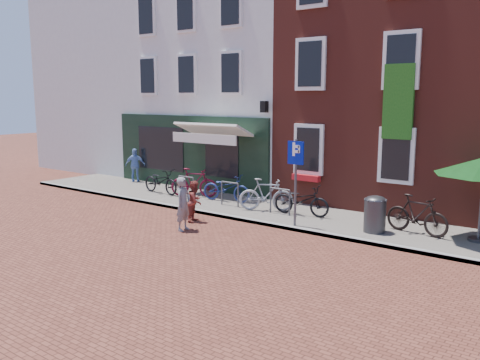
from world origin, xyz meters
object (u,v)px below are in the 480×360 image
Objects in this scene: parking_sign at (296,167)px; bicycle_0 at (161,181)px; bicycle_1 at (194,183)px; bicycle_4 at (301,200)px; bicycle_5 at (417,215)px; woman at (183,204)px; bicycle_3 at (266,195)px; bicycle_2 at (226,188)px; boy at (195,201)px; cafe_person at (135,165)px; litter_bin at (375,212)px.

parking_sign is 6.78m from bicycle_0.
bicycle_1 is 0.97× the size of bicycle_4.
bicycle_0 is at bearing 100.08° from bicycle_5.
woman is at bearing 142.28° from bicycle_4.
bicycle_1 is at bearing 98.22° from bicycle_5.
bicycle_3 is (0.73, 3.10, -0.13)m from woman.
parking_sign reaches higher than bicycle_4.
boy is at bearing -173.61° from bicycle_2.
bicycle_3 is 1.24m from bicycle_4.
bicycle_4 is at bearing -39.56° from woman.
bicycle_1 is 1.00× the size of bicycle_5.
bicycle_4 is 3.56m from bicycle_5.
parking_sign reaches higher than cafe_person.
bicycle_1 is at bearing -74.78° from bicycle_0.
bicycle_0 is 6.08m from bicycle_4.
boy is 3.31m from bicycle_1.
bicycle_2 is at bearing 97.20° from bicycle_5.
litter_bin is 0.74× the size of cafe_person.
bicycle_1 is at bearing 55.88° from bicycle_3.
boy is (-0.43, 0.97, -0.14)m from woman.
bicycle_3 is at bearing 100.92° from bicycle_5.
bicycle_5 is at bearing -68.18° from woman.
cafe_person is 0.82× the size of bicycle_3.
bicycle_2 is (1.45, 0.09, -0.05)m from bicycle_1.
boy is at bearing 122.35° from bicycle_3.
bicycle_0 is 1.03× the size of bicycle_5.
bicycle_5 is (12.48, -1.14, -0.19)m from cafe_person.
bicycle_1 is 4.64m from bicycle_4.
parking_sign reaches higher than bicycle_0.
litter_bin is at bearing -107.77° from bicycle_4.
boy is 2.43m from bicycle_3.
boy reaches higher than bicycle_3.
bicycle_5 is (6.74, -0.27, 0.05)m from bicycle_2.
bicycle_4 is at bearing 134.01° from cafe_person.
bicycle_1 is 8.20m from bicycle_5.
boy is at bearing -116.02° from bicycle_0.
cafe_person is 7.79m from bicycle_3.
cafe_person is at bearing 51.69° from bicycle_1.
bicycle_4 is at bearing -105.55° from bicycle_2.
boy is 6.36m from bicycle_5.
bicycle_0 is (-8.67, 0.39, -0.08)m from litter_bin.
litter_bin is 0.86× the size of boy.
boy is 3.30m from bicycle_4.
bicycle_2 is at bearing 172.50° from litter_bin.
cafe_person is at bearing 70.57° from bicycle_0.
bicycle_1 is at bearing 82.44° from bicycle_2.
litter_bin is 2.64m from bicycle_4.
woman is at bearing -148.96° from litter_bin.
bicycle_3 is (-3.81, 0.37, -0.03)m from litter_bin.
litter_bin is 2.48m from parking_sign.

